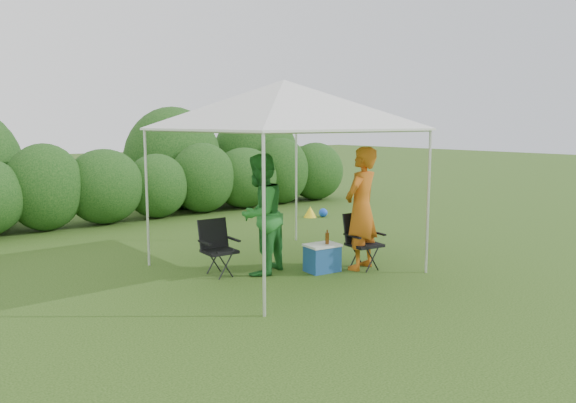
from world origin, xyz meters
TOP-DOWN VIEW (x-y plane):
  - ground at (0.00, 0.00)m, footprint 70.00×70.00m
  - hedge at (0.16, 6.00)m, footprint 12.80×1.53m
  - canopy at (0.00, 0.50)m, footprint 3.10×3.10m
  - chair_right at (0.97, -0.18)m, footprint 0.57×0.53m
  - chair_left at (-0.95, 0.89)m, footprint 0.53×0.49m
  - man at (0.92, -0.21)m, footprint 0.77×0.61m
  - woman at (-0.43, 0.53)m, footprint 1.06×0.96m
  - cooler at (0.36, 0.03)m, footprint 0.54×0.42m
  - bottle at (0.42, -0.01)m, footprint 0.06×0.06m
  - lawn_toy at (3.51, 3.74)m, footprint 0.51×0.43m

SIDE VIEW (x-z plane):
  - ground at x=0.00m, z-range 0.00..0.00m
  - lawn_toy at x=3.51m, z-range -0.01..0.25m
  - cooler at x=0.36m, z-range 0.00..0.42m
  - chair_left at x=-0.95m, z-range 0.05..0.86m
  - chair_right at x=0.97m, z-range 0.06..0.89m
  - bottle at x=0.42m, z-range 0.42..0.63m
  - hedge at x=0.16m, z-range -0.07..1.73m
  - woman at x=-0.43m, z-range 0.00..1.77m
  - man at x=0.92m, z-range 0.00..1.86m
  - canopy at x=0.00m, z-range 1.05..3.88m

